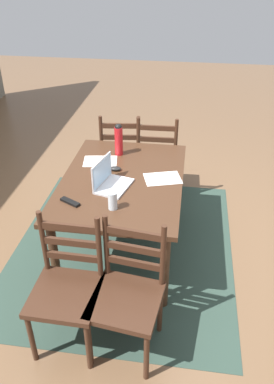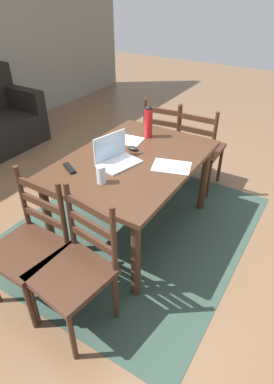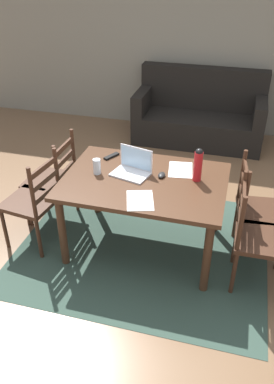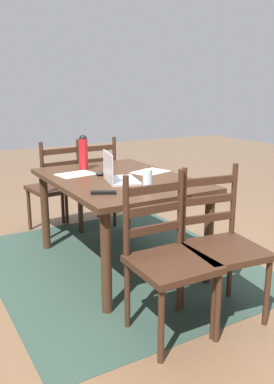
% 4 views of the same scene
% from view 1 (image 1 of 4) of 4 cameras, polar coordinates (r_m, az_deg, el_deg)
% --- Properties ---
extents(ground_plane, '(14.00, 14.00, 0.00)m').
position_cam_1_polar(ground_plane, '(3.61, -1.95, -8.14)').
color(ground_plane, brown).
extents(area_rug, '(2.30, 1.98, 0.01)m').
position_cam_1_polar(area_rug, '(3.61, -1.95, -8.11)').
color(area_rug, '#2D4238').
rests_on(area_rug, ground).
extents(dining_table, '(1.41, 1.00, 0.74)m').
position_cam_1_polar(dining_table, '(3.23, -2.16, 0.58)').
color(dining_table, '#422819').
rests_on(dining_table, ground).
extents(chair_left_far, '(0.45, 0.45, 0.95)m').
position_cam_1_polar(chair_left_far, '(2.64, -10.37, -13.96)').
color(chair_left_far, '#3D2316').
rests_on(chair_left_far, ground).
extents(chair_right_near, '(0.45, 0.45, 0.95)m').
position_cam_1_polar(chair_right_near, '(4.16, 3.04, 5.42)').
color(chair_right_near, '#3D2316').
rests_on(chair_right_near, ground).
extents(chair_left_near, '(0.49, 0.49, 0.95)m').
position_cam_1_polar(chair_left_near, '(2.56, -1.43, -15.13)').
color(chair_left_near, '#3D2316').
rests_on(chair_left_near, ground).
extents(chair_right_far, '(0.49, 0.49, 0.95)m').
position_cam_1_polar(chair_right_far, '(4.20, -2.35, 5.78)').
color(chair_right_far, '#3D2316').
rests_on(chair_right_far, ground).
extents(laptop, '(0.36, 0.29, 0.23)m').
position_cam_1_polar(laptop, '(3.06, -4.22, 1.83)').
color(laptop, silver).
rests_on(laptop, dining_table).
extents(water_bottle, '(0.07, 0.07, 0.30)m').
position_cam_1_polar(water_bottle, '(3.51, -2.75, 7.91)').
color(water_bottle, red).
rests_on(water_bottle, dining_table).
extents(drinking_glass, '(0.07, 0.07, 0.14)m').
position_cam_1_polar(drinking_glass, '(2.78, -3.65, -1.28)').
color(drinking_glass, silver).
rests_on(drinking_glass, dining_table).
extents(computer_mouse, '(0.06, 0.10, 0.03)m').
position_cam_1_polar(computer_mouse, '(3.30, -3.24, 3.51)').
color(computer_mouse, black).
rests_on(computer_mouse, dining_table).
extents(tv_remote, '(0.12, 0.17, 0.02)m').
position_cam_1_polar(tv_remote, '(2.91, -9.93, -1.46)').
color(tv_remote, black).
rests_on(tv_remote, dining_table).
extents(paper_stack_left, '(0.25, 0.32, 0.00)m').
position_cam_1_polar(paper_stack_left, '(3.46, -5.49, 4.58)').
color(paper_stack_left, white).
rests_on(paper_stack_left, dining_table).
extents(paper_stack_right, '(0.29, 0.34, 0.00)m').
position_cam_1_polar(paper_stack_right, '(3.18, 3.83, 2.02)').
color(paper_stack_right, white).
rests_on(paper_stack_right, dining_table).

